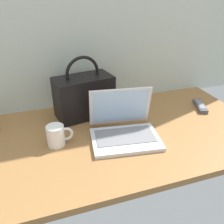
% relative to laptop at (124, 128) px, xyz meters
% --- Properties ---
extents(desk, '(1.60, 0.76, 0.03)m').
position_rel_laptop_xyz_m(desk, '(-0.09, 0.03, -0.06)').
color(desk, olive).
rests_on(desk, ground).
extents(laptop, '(0.34, 0.30, 0.22)m').
position_rel_laptop_xyz_m(laptop, '(0.00, 0.00, 0.00)').
color(laptop, silver).
rests_on(laptop, desk).
extents(coffee_mug, '(0.12, 0.08, 0.10)m').
position_rel_laptop_xyz_m(coffee_mug, '(-0.31, 0.03, 0.00)').
color(coffee_mug, white).
rests_on(coffee_mug, desk).
extents(remote_control_far, '(0.10, 0.17, 0.02)m').
position_rel_laptop_xyz_m(remote_control_far, '(0.53, 0.13, -0.03)').
color(remote_control_far, '#4C4C51').
rests_on(remote_control_far, desk).
extents(handbag, '(0.32, 0.21, 0.33)m').
position_rel_laptop_xyz_m(handbag, '(-0.13, 0.26, 0.07)').
color(handbag, black).
rests_on(handbag, desk).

